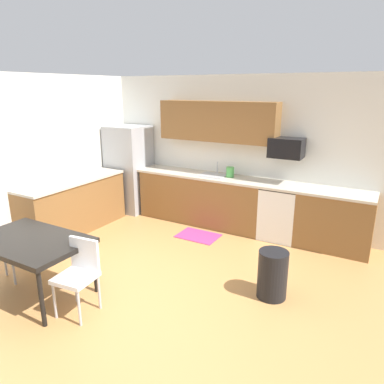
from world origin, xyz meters
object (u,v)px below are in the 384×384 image
at_px(microwave, 286,148).
at_px(trash_bin, 272,274).
at_px(refrigerator, 129,169).
at_px(chair_near_table, 79,270).
at_px(kettle, 230,173).
at_px(oven_range, 280,212).
at_px(dining_table, 30,244).

distance_m(microwave, trash_bin, 2.33).
bearing_deg(refrigerator, chair_near_table, -59.92).
relative_size(chair_near_table, trash_bin, 1.42).
bearing_deg(kettle, oven_range, -2.99).
bearing_deg(microwave, refrigerator, -176.73).
relative_size(refrigerator, kettle, 8.72).
distance_m(trash_bin, kettle, 2.46).
xyz_separation_m(dining_table, chair_near_table, (0.78, 0.03, -0.16)).
xyz_separation_m(refrigerator, dining_table, (1.02, -3.12, -0.21)).
distance_m(oven_range, microwave, 1.08).
relative_size(microwave, trash_bin, 0.90).
bearing_deg(dining_table, trash_bin, 27.96).
relative_size(dining_table, chair_near_table, 1.65).
xyz_separation_m(microwave, chair_near_table, (-1.36, -3.27, -1.03)).
height_order(refrigerator, chair_near_table, refrigerator).
bearing_deg(dining_table, refrigerator, 108.02).
distance_m(microwave, chair_near_table, 3.69).
xyz_separation_m(refrigerator, kettle, (2.19, 0.13, 0.15)).
distance_m(chair_near_table, trash_bin, 2.27).
bearing_deg(trash_bin, chair_near_table, -143.34).
height_order(dining_table, kettle, kettle).
relative_size(oven_range, chair_near_table, 1.07).
distance_m(refrigerator, dining_table, 3.29).
xyz_separation_m(oven_range, trash_bin, (0.45, -1.83, -0.16)).
bearing_deg(chair_near_table, microwave, 67.45).
xyz_separation_m(microwave, trash_bin, (0.45, -1.93, -1.23)).
height_order(dining_table, trash_bin, dining_table).
height_order(microwave, chair_near_table, microwave).
bearing_deg(kettle, chair_near_table, -97.10).
xyz_separation_m(trash_bin, kettle, (-1.41, 1.88, 0.72)).
bearing_deg(chair_near_table, refrigerator, 120.08).
height_order(microwave, kettle, microwave).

